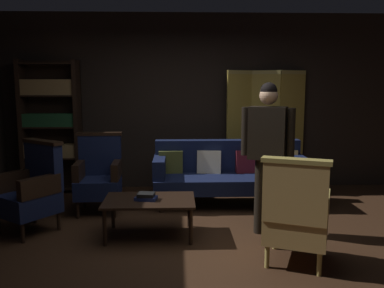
{
  "coord_description": "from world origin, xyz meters",
  "views": [
    {
      "loc": [
        -0.17,
        -4.1,
        1.68
      ],
      "look_at": [
        0.0,
        0.8,
        0.95
      ],
      "focal_mm": 37.52,
      "sensor_mm": 36.0,
      "label": 1
    }
  ],
  "objects_px": {
    "bookshelf": "(51,123)",
    "armchair_wing_right": "(99,175)",
    "standing_figure": "(267,144)",
    "book_navy_cloth": "(146,198)",
    "folding_screen": "(265,128)",
    "velvet_couch": "(229,171)",
    "armchair_wing_left": "(32,189)",
    "armchair_gilt_accent": "(296,214)",
    "coffee_table": "(149,203)",
    "book_black_cloth": "(146,195)"
  },
  "relations": [
    {
      "from": "folding_screen",
      "to": "velvet_couch",
      "type": "relative_size",
      "value": 0.9
    },
    {
      "from": "armchair_gilt_accent",
      "to": "armchair_wing_right",
      "type": "height_order",
      "value": "same"
    },
    {
      "from": "armchair_wing_right",
      "to": "book_navy_cloth",
      "type": "relative_size",
      "value": 4.52
    },
    {
      "from": "bookshelf",
      "to": "armchair_gilt_accent",
      "type": "xyz_separation_m",
      "value": [
        3.07,
        -2.75,
        -0.6
      ]
    },
    {
      "from": "velvet_couch",
      "to": "armchair_wing_left",
      "type": "distance_m",
      "value": 2.61
    },
    {
      "from": "folding_screen",
      "to": "velvet_couch",
      "type": "distance_m",
      "value": 1.17
    },
    {
      "from": "armchair_wing_left",
      "to": "book_navy_cloth",
      "type": "height_order",
      "value": "armchair_wing_left"
    },
    {
      "from": "standing_figure",
      "to": "book_navy_cloth",
      "type": "height_order",
      "value": "standing_figure"
    },
    {
      "from": "armchair_gilt_accent",
      "to": "book_black_cloth",
      "type": "relative_size",
      "value": 5.73
    },
    {
      "from": "armchair_gilt_accent",
      "to": "armchair_wing_left",
      "type": "xyz_separation_m",
      "value": [
        -2.76,
        0.99,
        0.0
      ]
    },
    {
      "from": "armchair_wing_left",
      "to": "standing_figure",
      "type": "distance_m",
      "value": 2.72
    },
    {
      "from": "folding_screen",
      "to": "armchair_gilt_accent",
      "type": "bearing_deg",
      "value": -96.24
    },
    {
      "from": "armchair_gilt_accent",
      "to": "standing_figure",
      "type": "relative_size",
      "value": 0.61
    },
    {
      "from": "book_black_cloth",
      "to": "coffee_table",
      "type": "bearing_deg",
      "value": 29.97
    },
    {
      "from": "armchair_gilt_accent",
      "to": "book_navy_cloth",
      "type": "bearing_deg",
      "value": 152.56
    },
    {
      "from": "standing_figure",
      "to": "book_navy_cloth",
      "type": "xyz_separation_m",
      "value": [
        -1.34,
        -0.05,
        -0.59
      ]
    },
    {
      "from": "armchair_wing_left",
      "to": "standing_figure",
      "type": "xyz_separation_m",
      "value": [
        2.66,
        -0.19,
        0.54
      ]
    },
    {
      "from": "bookshelf",
      "to": "folding_screen",
      "type": "bearing_deg",
      "value": 1.09
    },
    {
      "from": "bookshelf",
      "to": "armchair_gilt_accent",
      "type": "bearing_deg",
      "value": -41.86
    },
    {
      "from": "velvet_couch",
      "to": "armchair_gilt_accent",
      "type": "xyz_separation_m",
      "value": [
        0.37,
        -2.01,
        0.03
      ]
    },
    {
      "from": "folding_screen",
      "to": "standing_figure",
      "type": "bearing_deg",
      "value": -101.61
    },
    {
      "from": "armchair_gilt_accent",
      "to": "book_navy_cloth",
      "type": "distance_m",
      "value": 1.63
    },
    {
      "from": "coffee_table",
      "to": "armchair_wing_left",
      "type": "bearing_deg",
      "value": 170.9
    },
    {
      "from": "standing_figure",
      "to": "book_navy_cloth",
      "type": "relative_size",
      "value": 7.4
    },
    {
      "from": "velvet_couch",
      "to": "armchair_wing_left",
      "type": "xyz_separation_m",
      "value": [
        -2.4,
        -1.02,
        0.03
      ]
    },
    {
      "from": "armchair_gilt_accent",
      "to": "book_navy_cloth",
      "type": "xyz_separation_m",
      "value": [
        -1.45,
        0.75,
        -0.05
      ]
    },
    {
      "from": "armchair_gilt_accent",
      "to": "armchair_wing_right",
      "type": "relative_size",
      "value": 1.0
    },
    {
      "from": "folding_screen",
      "to": "coffee_table",
      "type": "height_order",
      "value": "folding_screen"
    },
    {
      "from": "velvet_couch",
      "to": "coffee_table",
      "type": "relative_size",
      "value": 2.12
    },
    {
      "from": "bookshelf",
      "to": "armchair_wing_left",
      "type": "distance_m",
      "value": 1.88
    },
    {
      "from": "folding_screen",
      "to": "velvet_couch",
      "type": "height_order",
      "value": "folding_screen"
    },
    {
      "from": "armchair_wing_right",
      "to": "book_navy_cloth",
      "type": "height_order",
      "value": "armchair_wing_right"
    },
    {
      "from": "folding_screen",
      "to": "armchair_wing_left",
      "type": "distance_m",
      "value": 3.61
    },
    {
      "from": "armchair_wing_left",
      "to": "book_navy_cloth",
      "type": "bearing_deg",
      "value": -10.16
    },
    {
      "from": "folding_screen",
      "to": "coffee_table",
      "type": "relative_size",
      "value": 1.9
    },
    {
      "from": "folding_screen",
      "to": "book_black_cloth",
      "type": "xyz_separation_m",
      "value": [
        -1.75,
        -2.06,
        -0.51
      ]
    },
    {
      "from": "folding_screen",
      "to": "coffee_table",
      "type": "xyz_separation_m",
      "value": [
        -1.72,
        -2.04,
        -0.61
      ]
    },
    {
      "from": "armchair_wing_right",
      "to": "book_navy_cloth",
      "type": "bearing_deg",
      "value": -53.62
    },
    {
      "from": "standing_figure",
      "to": "bookshelf",
      "type": "bearing_deg",
      "value": 146.62
    },
    {
      "from": "armchair_wing_left",
      "to": "book_navy_cloth",
      "type": "relative_size",
      "value": 4.52
    },
    {
      "from": "armchair_gilt_accent",
      "to": "armchair_wing_left",
      "type": "bearing_deg",
      "value": 160.35
    },
    {
      "from": "coffee_table",
      "to": "armchair_gilt_accent",
      "type": "bearing_deg",
      "value": -28.62
    },
    {
      "from": "bookshelf",
      "to": "armchair_wing_right",
      "type": "bearing_deg",
      "value": -48.66
    },
    {
      "from": "coffee_table",
      "to": "book_black_cloth",
      "type": "height_order",
      "value": "book_black_cloth"
    },
    {
      "from": "bookshelf",
      "to": "coffee_table",
      "type": "relative_size",
      "value": 2.05
    },
    {
      "from": "bookshelf",
      "to": "velvet_couch",
      "type": "relative_size",
      "value": 0.97
    },
    {
      "from": "armchair_gilt_accent",
      "to": "book_black_cloth",
      "type": "height_order",
      "value": "armchair_gilt_accent"
    },
    {
      "from": "folding_screen",
      "to": "armchair_wing_right",
      "type": "distance_m",
      "value": 2.74
    },
    {
      "from": "armchair_wing_left",
      "to": "bookshelf",
      "type": "bearing_deg",
      "value": 99.8
    },
    {
      "from": "book_navy_cloth",
      "to": "coffee_table",
      "type": "bearing_deg",
      "value": 29.97
    }
  ]
}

